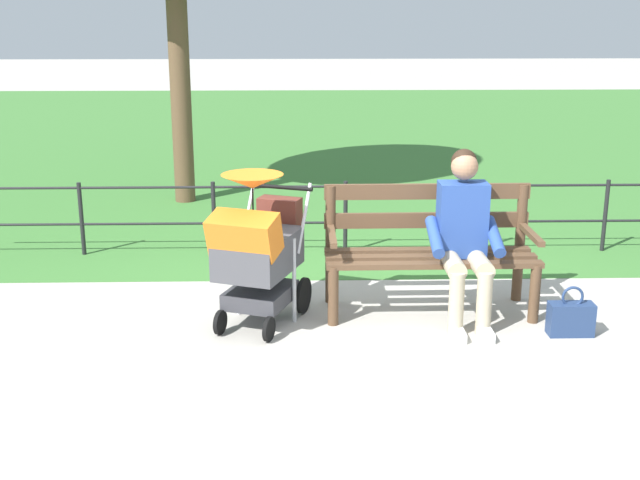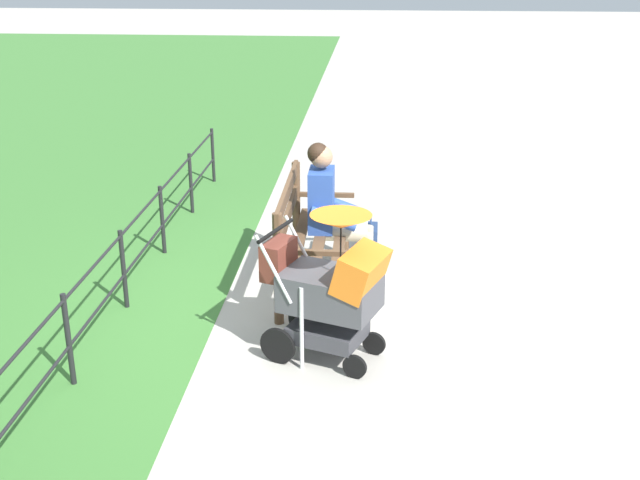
{
  "view_description": "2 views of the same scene",
  "coord_description": "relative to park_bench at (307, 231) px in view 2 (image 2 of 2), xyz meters",
  "views": [
    {
      "loc": [
        0.43,
        5.87,
        2.3
      ],
      "look_at": [
        0.28,
        0.03,
        0.6
      ],
      "focal_mm": 45.9,
      "sensor_mm": 36.0,
      "label": 1
    },
    {
      "loc": [
        5.93,
        0.49,
        2.95
      ],
      "look_at": [
        -0.02,
        0.04,
        0.66
      ],
      "focal_mm": 44.15,
      "sensor_mm": 36.0,
      "label": 2
    }
  ],
  "objects": [
    {
      "name": "ground_plane",
      "position": [
        0.56,
        0.12,
        -0.53
      ],
      "size": [
        60.0,
        60.0,
        0.0
      ],
      "primitive_type": "plane",
      "color": "#ADA89E"
    },
    {
      "name": "person_on_bench",
      "position": [
        -0.22,
        0.22,
        0.15
      ],
      "size": [
        0.53,
        0.74,
        1.28
      ],
      "color": "tan",
      "rests_on": "ground"
    },
    {
      "name": "park_fence",
      "position": [
        0.29,
        -1.49,
        -0.11
      ],
      "size": [
        7.47,
        0.04,
        0.7
      ],
      "color": "black",
      "rests_on": "ground"
    },
    {
      "name": "stroller",
      "position": [
        1.29,
        0.3,
        0.07
      ],
      "size": [
        0.77,
        0.99,
        1.15
      ],
      "color": "black",
      "rests_on": "ground"
    },
    {
      "name": "handbag",
      "position": [
        -0.95,
        0.56,
        -0.4
      ],
      "size": [
        0.32,
        0.14,
        0.37
      ],
      "color": "navy",
      "rests_on": "ground"
    },
    {
      "name": "park_bench",
      "position": [
        0.0,
        0.0,
        0.0
      ],
      "size": [
        1.6,
        0.61,
        0.96
      ],
      "color": "brown",
      "rests_on": "ground"
    }
  ]
}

